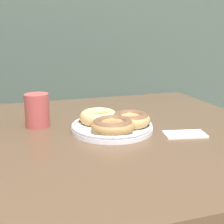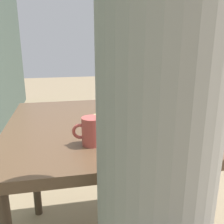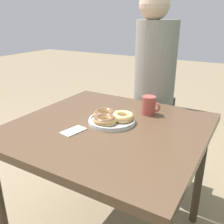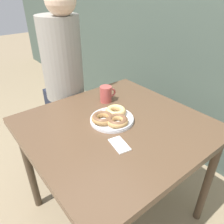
# 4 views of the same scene
# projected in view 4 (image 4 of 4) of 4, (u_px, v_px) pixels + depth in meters

# --- Properties ---
(ground_plane) EXTENTS (14.00, 14.00, 0.00)m
(ground_plane) POSITION_uv_depth(u_px,v_px,m) (98.00, 222.00, 1.55)
(ground_plane) COLOR #937F60
(dining_table) EXTENTS (0.94, 0.97, 0.77)m
(dining_table) POSITION_uv_depth(u_px,v_px,m) (116.00, 136.00, 1.28)
(dining_table) COLOR brown
(dining_table) RESTS_ON ground_plane
(donut_plate) EXTENTS (0.27, 0.26, 0.05)m
(donut_plate) POSITION_uv_depth(u_px,v_px,m) (112.00, 117.00, 1.24)
(donut_plate) COLOR white
(donut_plate) RESTS_ON dining_table
(coffee_mug) EXTENTS (0.08, 0.11, 0.11)m
(coffee_mug) POSITION_uv_depth(u_px,v_px,m) (106.00, 94.00, 1.44)
(coffee_mug) COLOR #B74C47
(coffee_mug) RESTS_ON dining_table
(person_figure) EXTENTS (0.39, 0.28, 1.47)m
(person_figure) POSITION_uv_depth(u_px,v_px,m) (64.00, 89.00, 1.68)
(person_figure) COLOR #232838
(person_figure) RESTS_ON ground_plane
(napkin) EXTENTS (0.13, 0.09, 0.01)m
(napkin) POSITION_uv_depth(u_px,v_px,m) (119.00, 145.00, 1.07)
(napkin) COLOR white
(napkin) RESTS_ON dining_table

